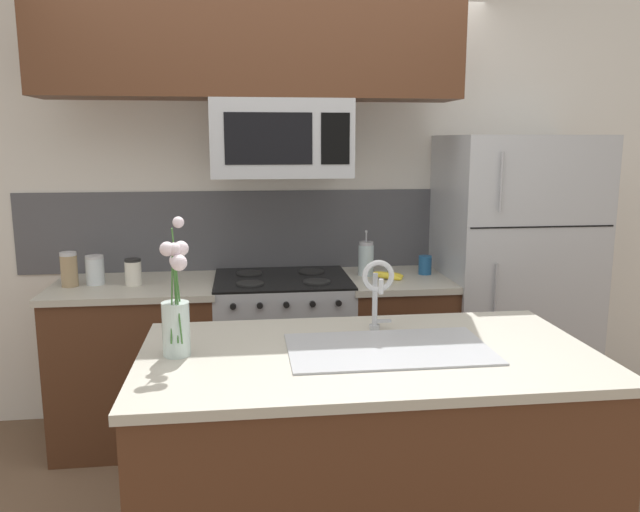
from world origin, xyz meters
The scene contains 18 objects.
rear_partition centered at (0.30, 1.28, 1.30)m, with size 5.20×0.10×2.60m, color silver.
splash_band centered at (0.00, 1.22, 1.15)m, with size 3.07×0.01×0.48m, color #4C4C51.
back_counter_left centered at (-0.81, 0.90, 0.46)m, with size 0.90×0.65×0.91m.
back_counter_right centered at (0.66, 0.90, 0.46)m, with size 0.60×0.65×0.91m.
stove_range centered at (0.00, 0.90, 0.46)m, with size 0.76×0.64×0.93m.
microwave centered at (0.00, 0.88, 1.70)m, with size 0.74×0.40×0.41m.
upper_cabinet_band centered at (-0.15, 0.85, 2.20)m, with size 2.20×0.34×0.60m, color #4C2B19.
refrigerator centered at (1.37, 0.92, 0.86)m, with size 0.83×0.74×1.72m.
storage_jar_tall centered at (-1.15, 0.88, 1.00)m, with size 0.09×0.09×0.19m.
storage_jar_medium centered at (-1.02, 0.92, 0.99)m, with size 0.10×0.10×0.16m.
storage_jar_short centered at (-0.81, 0.87, 0.98)m, with size 0.09×0.09×0.15m.
banana_bunch centered at (0.60, 0.84, 0.93)m, with size 0.19×0.12×0.08m.
french_press centered at (0.49, 0.96, 1.01)m, with size 0.09×0.09×0.27m.
coffee_tin centered at (0.85, 0.95, 0.97)m, with size 0.08×0.08×0.11m, color #1E5184.
island_counter centered at (0.24, -0.35, 0.46)m, with size 1.70×0.93×0.91m.
kitchen_sink centered at (0.32, -0.35, 0.84)m, with size 0.76×0.44×0.16m.
sink_faucet centered at (0.32, -0.13, 1.11)m, with size 0.14×0.14×0.31m.
flower_vase centered at (-0.46, -0.31, 1.07)m, with size 0.11×0.23×0.50m.
Camera 1 is at (-0.21, -2.55, 1.68)m, focal length 35.00 mm.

